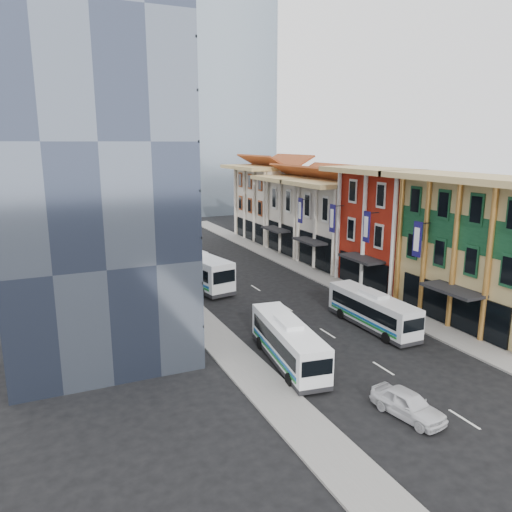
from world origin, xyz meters
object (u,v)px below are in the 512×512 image
bus_left_far (195,268)px  sedan_left (408,404)px  shophouse_tan (492,252)px  office_tower (76,142)px  bus_right (372,310)px  bus_left_near (288,342)px

bus_left_far → sedan_left: 30.16m
bus_left_far → sedan_left: bus_left_far is taller
shophouse_tan → office_tower: office_tower is taller
bus_right → office_tower: bearing=150.9°
bus_left_near → sedan_left: bus_left_near is taller
shophouse_tan → bus_left_near: size_ratio=1.42×
bus_left_far → sedan_left: (2.83, -30.01, -1.18)m
bus_left_near → bus_right: bus_left_near is taller
bus_right → shophouse_tan: bearing=-15.2°
bus_left_near → bus_left_far: (0.00, 21.13, 0.35)m
bus_left_near → shophouse_tan: bearing=9.2°
shophouse_tan → bus_left_near: (-19.50, -0.57, -4.42)m
bus_right → bus_left_far: bearing=117.3°
office_tower → sedan_left: office_tower is taller
bus_left_near → sedan_left: size_ratio=2.22×
shophouse_tan → bus_left_near: 20.00m
sedan_left → bus_left_near: bearing=97.6°
office_tower → bus_left_far: size_ratio=2.48×
bus_left_far → bus_right: (9.52, -17.96, -0.39)m
office_tower → bus_left_near: (11.50, -14.57, -13.42)m
shophouse_tan → bus_left_far: bearing=133.5°
sedan_left → office_tower: bearing=111.4°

